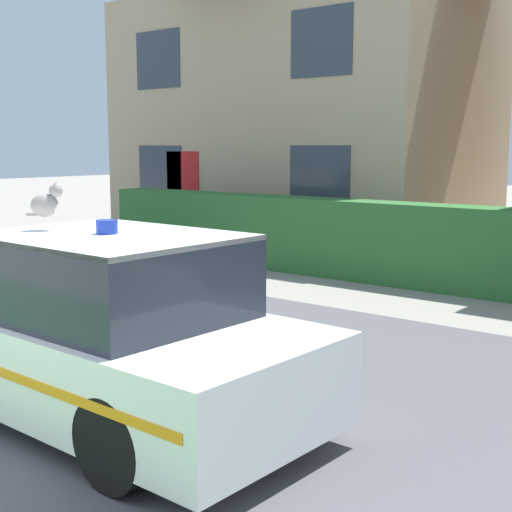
{
  "coord_description": "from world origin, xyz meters",
  "views": [
    {
      "loc": [
        4.59,
        -1.22,
        2.21
      ],
      "look_at": [
        -0.11,
        4.66,
        1.05
      ],
      "focal_mm": 50.0,
      "sensor_mm": 36.0,
      "label": 1
    }
  ],
  "objects": [
    {
      "name": "cat",
      "position": [
        -0.32,
        2.21,
        1.76
      ],
      "size": [
        0.32,
        0.26,
        0.28
      ],
      "rotation": [
        0.0,
        0.0,
        0.77
      ],
      "color": "gray",
      "rests_on": "police_car"
    },
    {
      "name": "house_left",
      "position": [
        -5.43,
        13.18,
        3.76
      ],
      "size": [
        8.54,
        5.6,
        7.39
      ],
      "color": "tan",
      "rests_on": "ground"
    },
    {
      "name": "road_strip",
      "position": [
        0.0,
        3.93,
        0.01
      ],
      "size": [
        28.0,
        6.04,
        0.01
      ],
      "primitive_type": "cube",
      "color": "#4C4C51",
      "rests_on": "ground"
    },
    {
      "name": "police_car",
      "position": [
        -0.05,
        2.37,
        0.72
      ],
      "size": [
        4.46,
        1.83,
        1.63
      ],
      "rotation": [
        0.0,
        0.0,
        3.12
      ],
      "color": "black",
      "rests_on": "road_strip"
    },
    {
      "name": "garden_hedge",
      "position": [
        -0.16,
        9.1,
        0.66
      ],
      "size": [
        13.91,
        0.68,
        1.32
      ],
      "primitive_type": "cube",
      "color": "#2D662D",
      "rests_on": "ground"
    }
  ]
}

